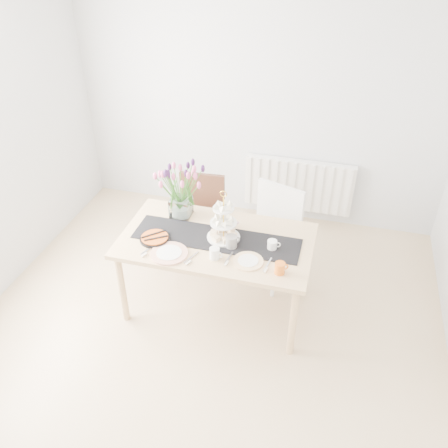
% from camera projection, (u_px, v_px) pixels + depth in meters
% --- Properties ---
extents(room_shell, '(4.50, 4.50, 4.50)m').
position_uv_depth(room_shell, '(190.00, 223.00, 3.17)').
color(room_shell, tan).
rests_on(room_shell, ground).
extents(radiator, '(1.20, 0.08, 0.60)m').
position_uv_depth(radiator, '(298.00, 185.00, 5.28)').
color(radiator, white).
rests_on(radiator, room_shell).
extents(dining_table, '(1.60, 0.90, 0.75)m').
position_uv_depth(dining_table, '(216.00, 246.00, 3.99)').
color(dining_table, tan).
rests_on(dining_table, ground).
extents(chair_brown, '(0.48, 0.48, 0.90)m').
position_uv_depth(chair_brown, '(200.00, 213.00, 4.67)').
color(chair_brown, '#3B2015').
rests_on(chair_brown, ground).
extents(chair_white, '(0.59, 0.59, 0.95)m').
position_uv_depth(chair_white, '(273.00, 228.00, 4.42)').
color(chair_white, white).
rests_on(chair_white, ground).
extents(table_runner, '(1.40, 0.35, 0.01)m').
position_uv_depth(table_runner, '(216.00, 239.00, 3.94)').
color(table_runner, black).
rests_on(table_runner, dining_table).
extents(tulip_vase, '(0.64, 0.64, 0.54)m').
position_uv_depth(tulip_vase, '(179.00, 181.00, 4.04)').
color(tulip_vase, silver).
rests_on(tulip_vase, dining_table).
extents(cake_stand, '(0.28, 0.28, 0.41)m').
position_uv_depth(cake_stand, '(224.00, 227.00, 3.89)').
color(cake_stand, gold).
rests_on(cake_stand, dining_table).
extents(teapot, '(0.22, 0.18, 0.14)m').
position_uv_depth(teapot, '(226.00, 224.00, 4.01)').
color(teapot, silver).
rests_on(teapot, dining_table).
extents(cream_jug, '(0.09, 0.09, 0.08)m').
position_uv_depth(cream_jug, '(272.00, 245.00, 3.81)').
color(cream_jug, white).
rests_on(cream_jug, dining_table).
extents(tart_tin, '(0.25, 0.25, 0.03)m').
position_uv_depth(tart_tin, '(155.00, 238.00, 3.93)').
color(tart_tin, black).
rests_on(tart_tin, dining_table).
extents(mug_grey, '(0.13, 0.13, 0.11)m').
position_uv_depth(mug_grey, '(231.00, 242.00, 3.82)').
color(mug_grey, slate).
rests_on(mug_grey, dining_table).
extents(mug_white, '(0.10, 0.10, 0.10)m').
position_uv_depth(mug_white, '(215.00, 253.00, 3.71)').
color(mug_white, white).
rests_on(mug_white, dining_table).
extents(mug_orange, '(0.11, 0.11, 0.09)m').
position_uv_depth(mug_orange, '(280.00, 268.00, 3.56)').
color(mug_orange, orange).
rests_on(mug_orange, dining_table).
extents(plate_left, '(0.39, 0.39, 0.02)m').
position_uv_depth(plate_left, '(169.00, 253.00, 3.77)').
color(plate_left, white).
rests_on(plate_left, dining_table).
extents(plate_right, '(0.28, 0.28, 0.01)m').
position_uv_depth(plate_right, '(248.00, 261.00, 3.69)').
color(plate_right, white).
rests_on(plate_right, dining_table).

